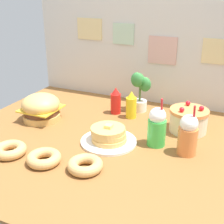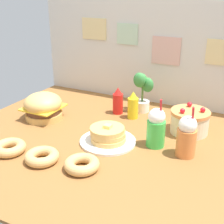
{
  "view_description": "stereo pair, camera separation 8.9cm",
  "coord_description": "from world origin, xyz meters",
  "px_view_note": "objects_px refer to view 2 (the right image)",
  "views": [
    {
      "loc": [
        0.83,
        -1.7,
        1.01
      ],
      "look_at": [
        0.01,
        0.11,
        0.18
      ],
      "focal_mm": 49.15,
      "sensor_mm": 36.0,
      "label": 1
    },
    {
      "loc": [
        0.91,
        -1.66,
        1.01
      ],
      "look_at": [
        0.01,
        0.11,
        0.18
      ],
      "focal_mm": 49.15,
      "sensor_mm": 36.0,
      "label": 2
    }
  ],
  "objects_px": {
    "layer_cake": "(190,121)",
    "donut_vanilla": "(82,164)",
    "donut_pink_glaze": "(9,147)",
    "mustard_bottle": "(133,106)",
    "ketchup_bottle": "(118,101)",
    "potted_plant": "(143,91)",
    "cream_soda_cup": "(156,128)",
    "pancake_stack": "(108,136)",
    "burger": "(43,107)",
    "donut_chocolate": "(42,156)",
    "orange_float_cup": "(187,136)"
  },
  "relations": [
    {
      "from": "layer_cake",
      "to": "donut_vanilla",
      "type": "bearing_deg",
      "value": -119.85
    },
    {
      "from": "donut_pink_glaze",
      "to": "mustard_bottle",
      "type": "bearing_deg",
      "value": 60.41
    },
    {
      "from": "donut_pink_glaze",
      "to": "ketchup_bottle",
      "type": "bearing_deg",
      "value": 69.25
    },
    {
      "from": "potted_plant",
      "to": "cream_soda_cup",
      "type": "bearing_deg",
      "value": -59.9
    },
    {
      "from": "pancake_stack",
      "to": "potted_plant",
      "type": "bearing_deg",
      "value": 90.18
    },
    {
      "from": "burger",
      "to": "donut_vanilla",
      "type": "bearing_deg",
      "value": -36.51
    },
    {
      "from": "burger",
      "to": "ketchup_bottle",
      "type": "xyz_separation_m",
      "value": [
        0.49,
        0.37,
        0.0
      ]
    },
    {
      "from": "potted_plant",
      "to": "mustard_bottle",
      "type": "bearing_deg",
      "value": -94.06
    },
    {
      "from": "pancake_stack",
      "to": "donut_pink_glaze",
      "type": "relative_size",
      "value": 1.83
    },
    {
      "from": "burger",
      "to": "potted_plant",
      "type": "height_order",
      "value": "potted_plant"
    },
    {
      "from": "pancake_stack",
      "to": "potted_plant",
      "type": "height_order",
      "value": "potted_plant"
    },
    {
      "from": "mustard_bottle",
      "to": "cream_soda_cup",
      "type": "height_order",
      "value": "cream_soda_cup"
    },
    {
      "from": "donut_vanilla",
      "to": "potted_plant",
      "type": "height_order",
      "value": "potted_plant"
    },
    {
      "from": "pancake_stack",
      "to": "donut_chocolate",
      "type": "xyz_separation_m",
      "value": [
        -0.25,
        -0.4,
        -0.01
      ]
    },
    {
      "from": "cream_soda_cup",
      "to": "orange_float_cup",
      "type": "distance_m",
      "value": 0.21
    },
    {
      "from": "donut_chocolate",
      "to": "pancake_stack",
      "type": "bearing_deg",
      "value": 57.98
    },
    {
      "from": "pancake_stack",
      "to": "donut_pink_glaze",
      "type": "height_order",
      "value": "pancake_stack"
    },
    {
      "from": "pancake_stack",
      "to": "donut_vanilla",
      "type": "xyz_separation_m",
      "value": [
        0.02,
        -0.36,
        -0.01
      ]
    },
    {
      "from": "pancake_stack",
      "to": "ketchup_bottle",
      "type": "distance_m",
      "value": 0.53
    },
    {
      "from": "burger",
      "to": "potted_plant",
      "type": "xyz_separation_m",
      "value": [
        0.65,
        0.5,
        0.08
      ]
    },
    {
      "from": "burger",
      "to": "ketchup_bottle",
      "type": "bearing_deg",
      "value": 37.15
    },
    {
      "from": "pancake_stack",
      "to": "donut_pink_glaze",
      "type": "bearing_deg",
      "value": -141.52
    },
    {
      "from": "burger",
      "to": "potted_plant",
      "type": "distance_m",
      "value": 0.83
    },
    {
      "from": "ketchup_bottle",
      "to": "orange_float_cup",
      "type": "height_order",
      "value": "orange_float_cup"
    },
    {
      "from": "orange_float_cup",
      "to": "donut_chocolate",
      "type": "xyz_separation_m",
      "value": [
        -0.77,
        -0.47,
        -0.1
      ]
    },
    {
      "from": "mustard_bottle",
      "to": "donut_vanilla",
      "type": "xyz_separation_m",
      "value": [
        0.03,
        -0.83,
        -0.07
      ]
    },
    {
      "from": "donut_pink_glaze",
      "to": "donut_chocolate",
      "type": "height_order",
      "value": "same"
    },
    {
      "from": "burger",
      "to": "pancake_stack",
      "type": "distance_m",
      "value": 0.67
    },
    {
      "from": "mustard_bottle",
      "to": "orange_float_cup",
      "type": "xyz_separation_m",
      "value": [
        0.53,
        -0.39,
        0.03
      ]
    },
    {
      "from": "pancake_stack",
      "to": "orange_float_cup",
      "type": "xyz_separation_m",
      "value": [
        0.52,
        0.07,
        0.09
      ]
    },
    {
      "from": "donut_chocolate",
      "to": "burger",
      "type": "bearing_deg",
      "value": 127.21
    },
    {
      "from": "mustard_bottle",
      "to": "donut_pink_glaze",
      "type": "xyz_separation_m",
      "value": [
        -0.49,
        -0.87,
        -0.07
      ]
    },
    {
      "from": "cream_soda_cup",
      "to": "donut_vanilla",
      "type": "bearing_deg",
      "value": -121.76
    },
    {
      "from": "burger",
      "to": "layer_cake",
      "type": "bearing_deg",
      "value": 14.0
    },
    {
      "from": "mustard_bottle",
      "to": "cream_soda_cup",
      "type": "xyz_separation_m",
      "value": [
        0.32,
        -0.36,
        0.03
      ]
    },
    {
      "from": "layer_cake",
      "to": "donut_pink_glaze",
      "type": "bearing_deg",
      "value": -139.95
    },
    {
      "from": "mustard_bottle",
      "to": "cream_soda_cup",
      "type": "relative_size",
      "value": 0.67
    },
    {
      "from": "pancake_stack",
      "to": "ketchup_bottle",
      "type": "relative_size",
      "value": 1.7
    },
    {
      "from": "ketchup_bottle",
      "to": "potted_plant",
      "type": "relative_size",
      "value": 0.66
    },
    {
      "from": "pancake_stack",
      "to": "mustard_bottle",
      "type": "distance_m",
      "value": 0.47
    },
    {
      "from": "burger",
      "to": "mustard_bottle",
      "type": "relative_size",
      "value": 1.33
    },
    {
      "from": "pancake_stack",
      "to": "donut_chocolate",
      "type": "distance_m",
      "value": 0.47
    },
    {
      "from": "donut_pink_glaze",
      "to": "layer_cake",
      "type": "bearing_deg",
      "value": 40.05
    },
    {
      "from": "orange_float_cup",
      "to": "layer_cake",
      "type": "bearing_deg",
      "value": 99.91
    },
    {
      "from": "burger",
      "to": "ketchup_bottle",
      "type": "height_order",
      "value": "ketchup_bottle"
    },
    {
      "from": "ketchup_bottle",
      "to": "donut_vanilla",
      "type": "bearing_deg",
      "value": -78.11
    },
    {
      "from": "orange_float_cup",
      "to": "donut_vanilla",
      "type": "bearing_deg",
      "value": -139.16
    },
    {
      "from": "cream_soda_cup",
      "to": "donut_chocolate",
      "type": "height_order",
      "value": "cream_soda_cup"
    },
    {
      "from": "ketchup_bottle",
      "to": "donut_chocolate",
      "type": "xyz_separation_m",
      "value": [
        -0.08,
        -0.9,
        -0.07
      ]
    },
    {
      "from": "donut_chocolate",
      "to": "cream_soda_cup",
      "type": "bearing_deg",
      "value": 42.23
    }
  ]
}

